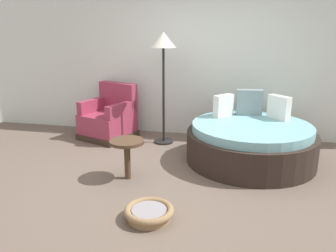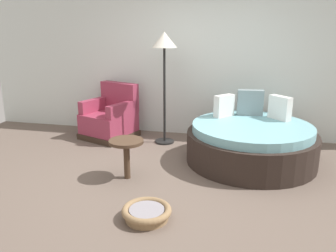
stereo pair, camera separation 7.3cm
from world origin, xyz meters
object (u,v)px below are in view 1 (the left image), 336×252
object	(u,v)px
floor_lamp	(163,51)
side_table	(127,147)
round_daybed	(251,142)
pet_basket	(149,213)
red_armchair	(109,119)

from	to	relation	value
floor_lamp	side_table	bearing A→B (deg)	-95.37
round_daybed	side_table	world-z (taller)	round_daybed
pet_basket	round_daybed	bearing A→B (deg)	60.66
red_armchair	floor_lamp	world-z (taller)	floor_lamp
red_armchair	side_table	distance (m)	1.82
pet_basket	floor_lamp	xyz separation A→B (m)	(-0.38, 2.39, 1.46)
red_armchair	floor_lamp	size ratio (longest dim) A/B	0.56
round_daybed	red_armchair	distance (m)	2.50
round_daybed	pet_basket	xyz separation A→B (m)	(-1.03, -1.84, -0.21)
pet_basket	floor_lamp	world-z (taller)	floor_lamp
side_table	floor_lamp	distance (m)	1.87
red_armchair	side_table	bearing A→B (deg)	-61.59
round_daybed	pet_basket	size ratio (longest dim) A/B	3.62
round_daybed	red_armchair	world-z (taller)	round_daybed
round_daybed	floor_lamp	world-z (taller)	floor_lamp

